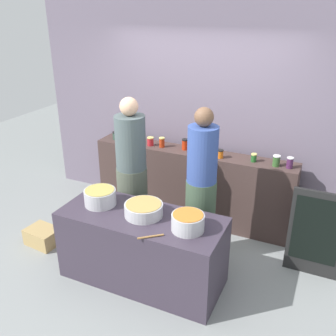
# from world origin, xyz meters

# --- Properties ---
(ground) EXTENTS (12.00, 12.00, 0.00)m
(ground) POSITION_xyz_m (0.00, 0.00, 0.00)
(ground) COLOR gray
(storefront_wall) EXTENTS (4.80, 0.12, 3.00)m
(storefront_wall) POSITION_xyz_m (0.00, 1.45, 1.50)
(storefront_wall) COLOR slate
(storefront_wall) RESTS_ON ground
(display_shelf) EXTENTS (2.70, 0.36, 0.99)m
(display_shelf) POSITION_xyz_m (0.00, 1.10, 0.50)
(display_shelf) COLOR #41302C
(display_shelf) RESTS_ON ground
(prep_table) EXTENTS (1.70, 0.70, 0.78)m
(prep_table) POSITION_xyz_m (0.00, -0.30, 0.39)
(prep_table) COLOR #372E3C
(prep_table) RESTS_ON ground
(preserve_jar_0) EXTENTS (0.08, 0.08, 0.11)m
(preserve_jar_0) POSITION_xyz_m (-1.15, 1.08, 1.05)
(preserve_jar_0) COLOR #30473A
(preserve_jar_0) RESTS_ON display_shelf
(preserve_jar_1) EXTENTS (0.08, 0.08, 0.10)m
(preserve_jar_1) POSITION_xyz_m (-0.93, 1.03, 1.04)
(preserve_jar_1) COLOR #462C4B
(preserve_jar_1) RESTS_ON display_shelf
(preserve_jar_2) EXTENTS (0.09, 0.09, 0.12)m
(preserve_jar_2) POSITION_xyz_m (-0.59, 1.06, 1.05)
(preserve_jar_2) COLOR #B22128
(preserve_jar_2) RESTS_ON display_shelf
(preserve_jar_3) EXTENTS (0.08, 0.08, 0.13)m
(preserve_jar_3) POSITION_xyz_m (-0.42, 1.07, 1.06)
(preserve_jar_3) COLOR #AD3013
(preserve_jar_3) RESTS_ON display_shelf
(preserve_jar_4) EXTENTS (0.09, 0.09, 0.14)m
(preserve_jar_4) POSITION_xyz_m (-0.11, 1.11, 1.06)
(preserve_jar_4) COLOR #B82A0E
(preserve_jar_4) RESTS_ON display_shelf
(preserve_jar_5) EXTENTS (0.08, 0.08, 0.11)m
(preserve_jar_5) POSITION_xyz_m (0.40, 1.03, 1.04)
(preserve_jar_5) COLOR orange
(preserve_jar_5) RESTS_ON display_shelf
(preserve_jar_6) EXTENTS (0.07, 0.07, 0.10)m
(preserve_jar_6) POSITION_xyz_m (0.80, 1.09, 1.04)
(preserve_jar_6) COLOR #215923
(preserve_jar_6) RESTS_ON display_shelf
(preserve_jar_7) EXTENTS (0.09, 0.09, 0.13)m
(preserve_jar_7) POSITION_xyz_m (1.07, 1.06, 1.06)
(preserve_jar_7) COLOR #315828
(preserve_jar_7) RESTS_ON display_shelf
(preserve_jar_8) EXTENTS (0.08, 0.08, 0.13)m
(preserve_jar_8) POSITION_xyz_m (1.22, 1.07, 1.06)
(preserve_jar_8) COLOR #482148
(preserve_jar_8) RESTS_ON display_shelf
(cooking_pot_left) EXTENTS (0.34, 0.34, 0.17)m
(cooking_pot_left) POSITION_xyz_m (-0.51, -0.27, 0.87)
(cooking_pot_left) COLOR #B7B7BC
(cooking_pot_left) RESTS_ON prep_table
(cooking_pot_center) EXTENTS (0.39, 0.39, 0.13)m
(cooking_pot_center) POSITION_xyz_m (0.02, -0.28, 0.85)
(cooking_pot_center) COLOR #B7B7BC
(cooking_pot_center) RESTS_ON prep_table
(cooking_pot_right) EXTENTS (0.31, 0.31, 0.17)m
(cooking_pot_right) POSITION_xyz_m (0.52, -0.34, 0.87)
(cooking_pot_right) COLOR #B7B7BC
(cooking_pot_right) RESTS_ON prep_table
(wooden_spoon) EXTENTS (0.20, 0.17, 0.02)m
(wooden_spoon) POSITION_xyz_m (0.26, -0.60, 0.79)
(wooden_spoon) COLOR #9E703D
(wooden_spoon) RESTS_ON prep_table
(cook_with_tongs) EXTENTS (0.36, 0.36, 1.83)m
(cook_with_tongs) POSITION_xyz_m (-0.42, 0.26, 0.84)
(cook_with_tongs) COLOR #4D5545
(cook_with_tongs) RESTS_ON ground
(cook_in_cap) EXTENTS (0.34, 0.34, 1.81)m
(cook_in_cap) POSITION_xyz_m (0.42, 0.30, 0.83)
(cook_in_cap) COLOR #3D523D
(cook_in_cap) RESTS_ON ground
(bread_crate) EXTENTS (0.42, 0.33, 0.21)m
(bread_crate) POSITION_xyz_m (-1.43, -0.25, 0.10)
(bread_crate) COLOR tan
(bread_crate) RESTS_ON ground
(chalkboard_sign) EXTENTS (0.57, 0.05, 1.01)m
(chalkboard_sign) POSITION_xyz_m (1.64, 0.54, 0.51)
(chalkboard_sign) COLOR black
(chalkboard_sign) RESTS_ON ground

